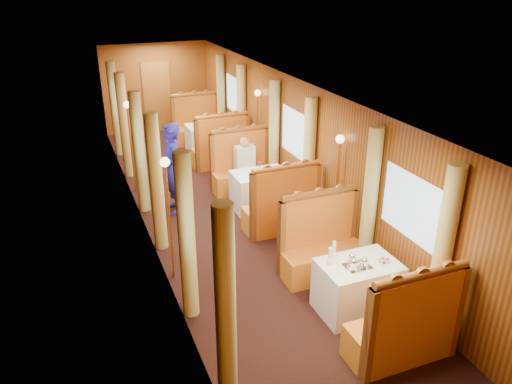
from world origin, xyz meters
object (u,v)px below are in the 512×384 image
banquette_mid_aft (242,171)px  fruit_plate (383,261)px  banquette_near_aft (321,249)px  banquette_far_aft (197,127)px  banquette_mid_fwd (281,210)px  tea_tray (357,266)px  teapot_back (352,260)px  teapot_right (364,264)px  steward (172,169)px  rose_vase_mid (260,165)px  passenger (245,160)px  banquette_near_fwd (404,330)px  rose_vase_far (209,118)px  table_mid (260,191)px  teapot_left (354,266)px  table_far (208,139)px  banquette_far_fwd (220,150)px  table_near (357,287)px

banquette_mid_aft → fruit_plate: banquette_mid_aft is taller
banquette_near_aft → banquette_far_aft: size_ratio=1.00×
banquette_mid_fwd → tea_tray: size_ratio=3.94×
teapot_back → banquette_near_aft: bearing=65.5°
teapot_right → teapot_back: 0.18m
banquette_mid_fwd → steward: 2.25m
banquette_mid_fwd → rose_vase_mid: (-0.02, 0.98, 0.50)m
passenger → banquette_near_fwd: bearing=-90.0°
banquette_near_fwd → rose_vase_far: bearing=89.8°
table_mid → fruit_plate: bearing=-85.1°
teapot_right → rose_vase_far: rose_vase_far is taller
steward → banquette_near_fwd: bearing=20.8°
banquette_mid_fwd → passenger: (-0.00, 1.83, 0.32)m
teapot_left → teapot_right: bearing=9.4°
rose_vase_far → banquette_near_aft: bearing=-90.3°
banquette_near_fwd → banquette_far_aft: same height
tea_tray → rose_vase_far: (0.10, 7.04, 0.17)m
rose_vase_mid → teapot_back: bearing=-91.4°
teapot_left → teapot_right: (0.17, 0.01, -0.01)m
banquette_near_aft → table_far: banquette_near_aft is taller
table_far → steward: bearing=-118.1°
table_mid → table_far: bearing=90.0°
table_far → banquette_near_fwd: bearing=-90.0°
steward → table_mid: bearing=75.4°
table_far → banquette_mid_fwd: bearing=-90.0°
table_far → steward: size_ratio=0.59×
banquette_far_fwd → fruit_plate: bearing=-87.1°
banquette_near_aft → table_mid: 2.49m
table_mid → passenger: size_ratio=1.38×
banquette_near_aft → banquette_near_fwd: bearing=-90.0°
table_far → steward: 3.42m
table_far → rose_vase_far: 0.55m
fruit_plate → table_near: bearing=162.2°
table_near → table_far: 7.00m
rose_vase_far → tea_tray: bearing=-90.8°
table_far → rose_vase_far: bearing=-29.9°
table_near → banquette_mid_fwd: bearing=90.0°
table_near → table_far: (0.00, 7.00, 0.00)m
banquette_far_fwd → passenger: 1.70m
banquette_far_aft → steward: size_ratio=0.76×
table_mid → banquette_near_fwd: bearing=-90.0°
banquette_mid_aft → passenger: bearing=-90.0°
banquette_near_fwd → tea_tray: (-0.07, 0.95, 0.33)m
table_far → banquette_mid_aft: bearing=-90.0°
teapot_left → teapot_back: bearing=73.3°
tea_tray → fruit_plate: bearing=-5.4°
table_mid → rose_vase_far: 3.53m
teapot_right → fruit_plate: teapot_right is taller
teapot_back → banquette_near_fwd: bearing=-102.9°
table_mid → banquette_far_aft: size_ratio=0.78×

